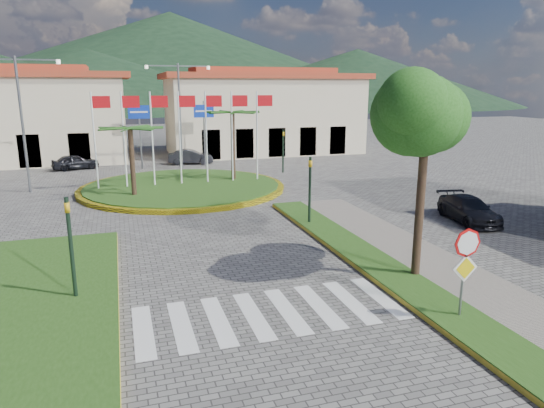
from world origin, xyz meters
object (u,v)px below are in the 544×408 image
object	(u,v)px
deciduous_tree	(426,122)
car_side_right	(469,209)
car_dark_a	(75,162)
car_dark_b	(191,157)
stop_sign	(466,259)
roundabout_island	(183,187)
white_van	(33,158)

from	to	relation	value
deciduous_tree	car_side_right	xyz separation A→B (m)	(6.50, 5.39, -4.59)
car_dark_a	car_dark_b	xyz separation A→B (m)	(8.97, 0.00, 0.02)
stop_sign	car_dark_b	size ratio (longest dim) A/B	0.72
roundabout_island	deciduous_tree	bearing A→B (deg)	-72.09
roundabout_island	white_van	world-z (taller)	roundabout_island
deciduous_tree	car_dark_a	distance (m)	30.34
car_dark_a	car_side_right	bearing A→B (deg)	-154.25
stop_sign	car_dark_b	xyz separation A→B (m)	(-2.90, 30.32, -1.19)
white_van	car_dark_b	world-z (taller)	white_van
stop_sign	deciduous_tree	world-z (taller)	deciduous_tree
deciduous_tree	roundabout_island	bearing A→B (deg)	107.91
stop_sign	car_dark_a	world-z (taller)	stop_sign
car_dark_a	car_dark_b	bearing A→B (deg)	-105.14
white_van	deciduous_tree	bearing A→B (deg)	-151.56
deciduous_tree	white_van	xyz separation A→B (m)	(-15.88, 30.13, -4.53)
deciduous_tree	white_van	distance (m)	34.35
stop_sign	deciduous_tree	size ratio (longest dim) A/B	0.39
roundabout_island	car_dark_a	xyz separation A→B (m)	(-6.98, 10.28, 0.41)
car_side_right	car_dark_a	bearing A→B (deg)	140.89
car_dark_a	car_side_right	xyz separation A→B (m)	(18.97, -21.89, -0.00)
roundabout_island	white_van	size ratio (longest dim) A/B	2.75
car_dark_a	stop_sign	bearing A→B (deg)	-173.78
deciduous_tree	white_van	size ratio (longest dim) A/B	1.47
car_dark_b	car_side_right	xyz separation A→B (m)	(10.00, -21.90, -0.02)
car_side_right	deciduous_tree	bearing A→B (deg)	-130.37
white_van	car_side_right	size ratio (longest dim) A/B	1.14
white_van	car_dark_b	bearing A→B (deg)	-102.29
stop_sign	deciduous_tree	distance (m)	4.59
deciduous_tree	car_side_right	size ratio (longest dim) A/B	1.68
stop_sign	car_dark_b	distance (m)	30.48
white_van	car_side_right	bearing A→B (deg)	-137.23
car_dark_b	car_side_right	bearing A→B (deg)	-147.61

